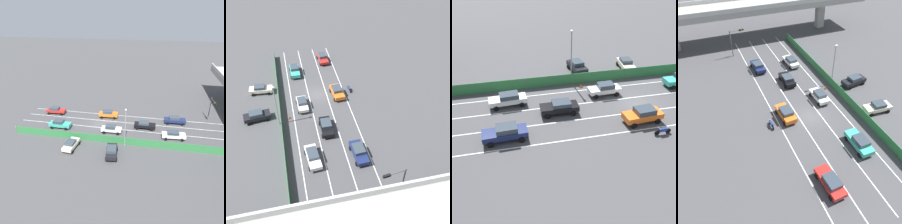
% 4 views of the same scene
% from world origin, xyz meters
% --- Properties ---
extents(ground_plane, '(300.00, 300.00, 0.00)m').
position_xyz_m(ground_plane, '(0.00, 0.00, 0.00)').
color(ground_plane, '#424244').
extents(lane_line_left_edge, '(0.14, 48.13, 0.01)m').
position_xyz_m(lane_line_left_edge, '(-5.04, 6.07, 0.00)').
color(lane_line_left_edge, silver).
rests_on(lane_line_left_edge, ground).
extents(lane_line_mid_left, '(0.14, 48.13, 0.01)m').
position_xyz_m(lane_line_mid_left, '(-1.68, 6.07, 0.00)').
color(lane_line_mid_left, silver).
rests_on(lane_line_mid_left, ground).
extents(lane_line_mid_right, '(0.14, 48.13, 0.01)m').
position_xyz_m(lane_line_mid_right, '(1.68, 6.07, 0.00)').
color(lane_line_mid_right, silver).
rests_on(lane_line_mid_right, ground).
extents(lane_line_right_edge, '(0.14, 48.13, 0.01)m').
position_xyz_m(lane_line_right_edge, '(5.04, 6.07, 0.00)').
color(lane_line_right_edge, silver).
rests_on(lane_line_right_edge, ground).
extents(green_fence, '(0.10, 44.23, 1.56)m').
position_xyz_m(green_fence, '(7.24, 6.07, 0.78)').
color(green_fence, '#2D753D').
rests_on(green_fence, ground).
extents(car_sedan_white, '(2.23, 4.71, 1.64)m').
position_xyz_m(car_sedan_white, '(3.29, 15.87, 0.92)').
color(car_sedan_white, white).
rests_on(car_sedan_white, ground).
extents(car_sedan_black, '(2.09, 4.52, 1.57)m').
position_xyz_m(car_sedan_black, '(0.18, 10.00, 0.89)').
color(car_sedan_black, black).
rests_on(car_sedan_black, ground).
extents(car_taxi_orange, '(2.29, 4.55, 1.73)m').
position_xyz_m(car_taxi_orange, '(-3.56, 1.18, 0.96)').
color(car_taxi_orange, orange).
rests_on(car_taxi_orange, ground).
extents(car_sedan_navy, '(2.19, 4.69, 1.66)m').
position_xyz_m(car_sedan_navy, '(-3.47, 16.48, 0.92)').
color(car_sedan_navy, navy).
rests_on(car_sedan_navy, ground).
extents(car_hatchback_white, '(2.05, 4.27, 1.63)m').
position_xyz_m(car_hatchback_white, '(3.27, 3.28, 0.90)').
color(car_hatchback_white, silver).
rests_on(car_hatchback_white, ground).
extents(motorcycle, '(0.60, 1.95, 0.93)m').
position_xyz_m(motorcycle, '(-6.23, 0.14, 0.46)').
color(motorcycle, black).
rests_on(motorcycle, ground).
extents(parked_sedan_cream, '(4.42, 2.33, 1.62)m').
position_xyz_m(parked_sedan_cream, '(10.43, -2.82, 0.90)').
color(parked_sedan_cream, beige).
rests_on(parked_sedan_cream, ground).
extents(parked_sedan_dark, '(4.64, 2.53, 1.70)m').
position_xyz_m(parked_sedan_dark, '(11.17, 4.96, 0.95)').
color(parked_sedan_dark, black).
rests_on(parked_sedan_dark, ground).
extents(street_lamp, '(0.60, 0.36, 7.61)m').
position_xyz_m(street_lamp, '(7.62, 6.78, 4.58)').
color(street_lamp, gray).
rests_on(street_lamp, ground).
extents(traffic_cone, '(0.47, 0.47, 0.59)m').
position_xyz_m(traffic_cone, '(5.89, 5.76, 0.27)').
color(traffic_cone, orange).
rests_on(traffic_cone, ground).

